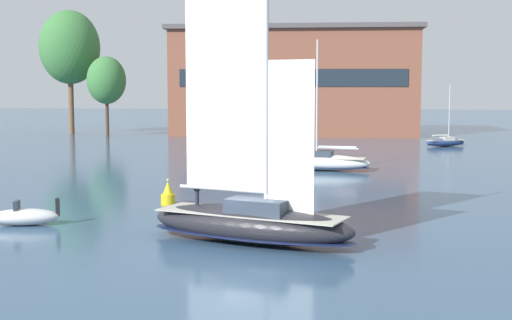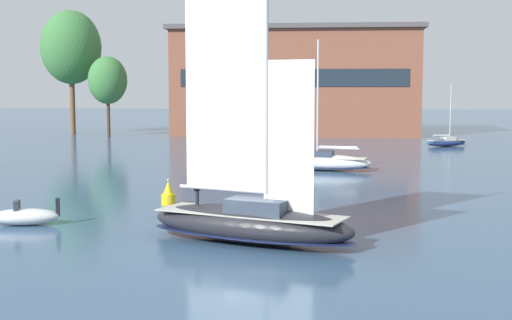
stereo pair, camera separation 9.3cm
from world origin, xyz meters
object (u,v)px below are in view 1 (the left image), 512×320
object	(u,v)px
sailboat_main	(251,219)
channel_buoy	(168,195)
tree_shore_left	(70,48)
tree_shore_center	(106,80)
sailboat_moored_mid_channel	(446,142)
sailboat_moored_far_slip	(324,161)
motor_tender	(24,217)

from	to	relation	value
sailboat_main	channel_buoy	bearing A→B (deg)	121.50
tree_shore_left	tree_shore_center	xyz separation A→B (m)	(7.35, -4.66, -5.24)
sailboat_main	sailboat_moored_mid_channel	distance (m)	61.50
tree_shore_left	tree_shore_center	distance (m)	10.16
sailboat_moored_mid_channel	sailboat_moored_far_slip	distance (m)	31.60
sailboat_moored_mid_channel	motor_tender	size ratio (longest dim) A/B	1.92
motor_tender	channel_buoy	size ratio (longest dim) A/B	2.41
tree_shore_left	sailboat_moored_mid_channel	world-z (taller)	tree_shore_left
tree_shore_left	sailboat_main	distance (m)	85.92
tree_shore_left	channel_buoy	xyz separation A→B (m)	(30.38, -65.75, -13.14)
sailboat_moored_mid_channel	channel_buoy	world-z (taller)	sailboat_moored_mid_channel
channel_buoy	sailboat_moored_far_slip	bearing A→B (deg)	63.22
tree_shore_center	channel_buoy	distance (m)	65.76
sailboat_moored_mid_channel	motor_tender	xyz separation A→B (m)	(-32.38, -55.21, -0.06)
tree_shore_left	sailboat_main	bearing A→B (deg)	-64.21
sailboat_main	tree_shore_center	bearing A→B (deg)	112.41
tree_shore_center	motor_tender	xyz separation A→B (m)	(16.47, -68.64, -8.08)
sailboat_main	sailboat_moored_far_slip	xyz separation A→B (m)	(3.59, 30.95, -0.37)
tree_shore_left	channel_buoy	bearing A→B (deg)	-65.20
tree_shore_left	tree_shore_center	world-z (taller)	tree_shore_left
sailboat_moored_far_slip	motor_tender	distance (m)	32.41
sailboat_moored_mid_channel	sailboat_moored_far_slip	size ratio (longest dim) A/B	0.66
tree_shore_left	sailboat_main	size ratio (longest dim) A/B	1.29
sailboat_main	sailboat_moored_mid_channel	world-z (taller)	sailboat_main
sailboat_main	channel_buoy	size ratio (longest dim) A/B	8.87
tree_shore_center	sailboat_moored_mid_channel	distance (m)	51.29
motor_tender	sailboat_main	bearing A→B (deg)	-13.71
tree_shore_left	motor_tender	world-z (taller)	tree_shore_left
sailboat_moored_mid_channel	tree_shore_left	bearing A→B (deg)	162.15
tree_shore_center	sailboat_moored_far_slip	size ratio (longest dim) A/B	1.02
sailboat_main	sailboat_moored_far_slip	bearing A→B (deg)	83.39
tree_shore_center	sailboat_main	xyz separation A→B (m)	(29.63, -71.86, -7.38)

